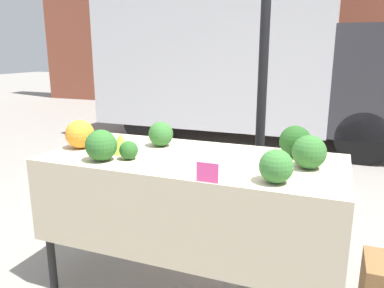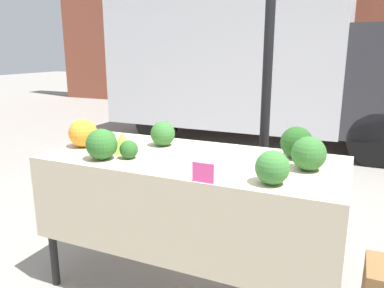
{
  "view_description": "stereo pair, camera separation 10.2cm",
  "coord_description": "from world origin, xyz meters",
  "views": [
    {
      "loc": [
        0.79,
        -2.03,
        1.51
      ],
      "look_at": [
        0.0,
        0.0,
        0.97
      ],
      "focal_mm": 35.0,
      "sensor_mm": 36.0,
      "label": 1
    },
    {
      "loc": [
        0.88,
        -1.99,
        1.51
      ],
      "look_at": [
        0.0,
        0.0,
        0.97
      ],
      "focal_mm": 35.0,
      "sensor_mm": 36.0,
      "label": 2
    }
  ],
  "objects": [
    {
      "name": "ground_plane",
      "position": [
        0.0,
        0.0,
        0.0
      ],
      "size": [
        40.0,
        40.0,
        0.0
      ],
      "primitive_type": "plane",
      "color": "gray"
    },
    {
      "name": "tent_pole",
      "position": [
        0.27,
        0.73,
        1.34
      ],
      "size": [
        0.07,
        0.07,
        2.69
      ],
      "color": "black",
      "rests_on": "ground_plane"
    },
    {
      "name": "broccoli_head_5",
      "position": [
        -0.33,
        -0.18,
        0.94
      ],
      "size": [
        0.11,
        0.11,
        0.11
      ],
      "color": "#285B23",
      "rests_on": "market_table"
    },
    {
      "name": "price_sign",
      "position": [
        0.23,
        -0.39,
        0.94
      ],
      "size": [
        0.11,
        0.01,
        0.1
      ],
      "color": "#EF4793",
      "rests_on": "market_table"
    },
    {
      "name": "broccoli_head_3",
      "position": [
        0.54,
        -0.28,
        0.97
      ],
      "size": [
        0.17,
        0.17,
        0.17
      ],
      "color": "#387533",
      "rests_on": "market_table"
    },
    {
      "name": "broccoli_head_1",
      "position": [
        -0.6,
        -0.03,
        0.95
      ],
      "size": [
        0.12,
        0.12,
        0.12
      ],
      "color": "#285B23",
      "rests_on": "market_table"
    },
    {
      "name": "broccoli_head_6",
      "position": [
        -0.29,
        0.17,
        0.97
      ],
      "size": [
        0.17,
        0.17,
        0.17
      ],
      "color": "#336B2D",
      "rests_on": "market_table"
    },
    {
      "name": "broccoli_head_2",
      "position": [
        -0.46,
        -0.26,
        0.98
      ],
      "size": [
        0.18,
        0.18,
        0.18
      ],
      "color": "#2D6628",
      "rests_on": "market_table"
    },
    {
      "name": "romanesco_head",
      "position": [
        -0.45,
        -0.07,
        0.95
      ],
      "size": [
        0.15,
        0.15,
        0.12
      ],
      "color": "#93B238",
      "rests_on": "market_table"
    },
    {
      "name": "orange_cauliflower",
      "position": [
        -0.76,
        -0.07,
        0.98
      ],
      "size": [
        0.19,
        0.19,
        0.19
      ],
      "color": "orange",
      "rests_on": "market_table"
    },
    {
      "name": "broccoli_head_0",
      "position": [
        0.67,
        0.02,
        0.98
      ],
      "size": [
        0.18,
        0.18,
        0.18
      ],
      "color": "#336B2D",
      "rests_on": "market_table"
    },
    {
      "name": "market_table",
      "position": [
        0.0,
        -0.07,
        0.77
      ],
      "size": [
        1.79,
        0.81,
        0.89
      ],
      "color": "beige",
      "rests_on": "ground_plane"
    },
    {
      "name": "parked_truck",
      "position": [
        -0.74,
        4.36,
        1.32
      ],
      "size": [
        4.84,
        2.26,
        2.45
      ],
      "color": "silver",
      "rests_on": "ground_plane"
    },
    {
      "name": "broccoli_head_4",
      "position": [
        0.58,
        0.23,
        0.98
      ],
      "size": [
        0.19,
        0.19,
        0.19
      ],
      "color": "#23511E",
      "rests_on": "market_table"
    }
  ]
}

